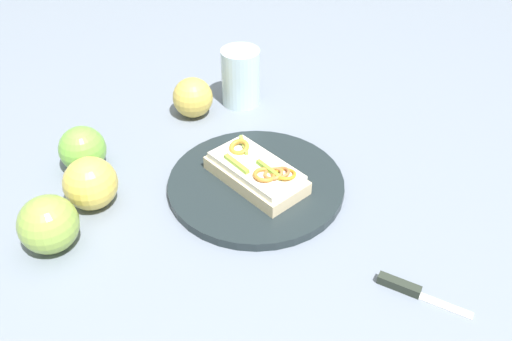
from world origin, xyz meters
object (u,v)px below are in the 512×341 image
object	(u,v)px
drinking_glass	(241,77)
plate	(256,184)
apple_0	(49,224)
apple_2	(90,183)
knife	(411,290)
sandwich	(257,172)
apple_1	(83,149)
apple_3	(193,98)

from	to	relation	value
drinking_glass	plate	bearing A→B (deg)	-16.26
apple_0	apple_2	xyz separation A→B (m)	(-0.07, 0.07, -0.00)
plate	knife	world-z (taller)	plate
sandwich	drinking_glass	world-z (taller)	drinking_glass
apple_1	apple_2	xyz separation A→B (m)	(0.10, -0.00, 0.00)
sandwich	apple_2	distance (m)	0.25
apple_2	apple_3	xyz separation A→B (m)	(-0.18, 0.22, -0.00)
apple_1	apple_3	size ratio (longest dim) A/B	1.02
apple_2	apple_3	world-z (taller)	apple_2
apple_3	knife	distance (m)	0.53
apple_2	apple_1	bearing A→B (deg)	178.43
sandwich	apple_1	world-z (taller)	apple_1
sandwich	knife	bearing A→B (deg)	1.17
apple_2	drinking_glass	bearing A→B (deg)	121.23
sandwich	knife	world-z (taller)	sandwich
sandwich	apple_2	world-z (taller)	apple_2
knife	apple_3	bearing A→B (deg)	155.49
plate	apple_3	size ratio (longest dim) A/B	3.72
plate	sandwich	xyz separation A→B (m)	(0.00, 0.00, 0.02)
plate	apple_1	distance (m)	0.29
apple_0	apple_1	xyz separation A→B (m)	(-0.16, 0.07, -0.00)
apple_1	knife	distance (m)	0.54
drinking_glass	knife	bearing A→B (deg)	3.21
apple_1	apple_3	bearing A→B (deg)	112.05
sandwich	drinking_glass	bearing A→B (deg)	144.34
apple_0	drinking_glass	size ratio (longest dim) A/B	0.75
sandwich	apple_3	bearing A→B (deg)	166.59
plate	sandwich	size ratio (longest dim) A/B	1.55
plate	apple_0	world-z (taller)	apple_0
apple_0	apple_1	distance (m)	0.18
plate	drinking_glass	xyz separation A→B (m)	(-0.25, 0.07, 0.05)
apple_1	drinking_glass	bearing A→B (deg)	106.90
apple_2	apple_0	bearing A→B (deg)	-45.05
sandwich	apple_0	xyz separation A→B (m)	(0.01, -0.31, 0.01)
apple_3	drinking_glass	size ratio (longest dim) A/B	0.68
sandwich	knife	xyz separation A→B (m)	(0.27, 0.10, -0.03)
apple_0	apple_3	bearing A→B (deg)	131.38
sandwich	knife	size ratio (longest dim) A/B	1.74
plate	drinking_glass	distance (m)	0.26
apple_3	apple_1	bearing A→B (deg)	-67.95
apple_0	drinking_glass	world-z (taller)	drinking_glass
apple_2	drinking_glass	world-z (taller)	drinking_glass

